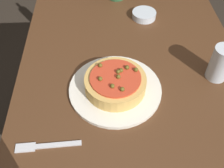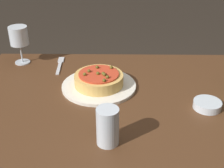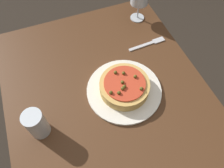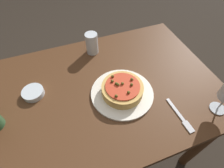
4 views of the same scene
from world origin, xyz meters
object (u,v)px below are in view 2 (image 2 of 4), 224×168
at_px(dinner_plate, 99,86).
at_px(fork, 60,64).
at_px(wine_glass, 19,37).
at_px(side_bowl, 207,105).
at_px(pizza, 99,79).
at_px(dining_table, 114,120).
at_px(water_cup, 108,126).

xyz_separation_m(dinner_plate, fork, (0.19, -0.21, -0.00)).
height_order(wine_glass, side_bowl, wine_glass).
xyz_separation_m(pizza, wine_glass, (0.37, -0.23, 0.09)).
distance_m(dinner_plate, side_bowl, 0.42).
height_order(dinner_plate, wine_glass, wine_glass).
height_order(dining_table, pizza, pizza).
height_order(side_bowl, fork, side_bowl).
xyz_separation_m(side_bowl, fork, (0.58, -0.35, -0.01)).
height_order(pizza, water_cup, water_cup).
relative_size(wine_glass, side_bowl, 1.74).
distance_m(dining_table, fork, 0.39).
distance_m(wine_glass, water_cup, 0.70).
relative_size(dinner_plate, fork, 1.65).
height_order(dining_table, fork, fork).
bearing_deg(fork, dinner_plate, -139.93).
bearing_deg(side_bowl, pizza, -20.09).
bearing_deg(dinner_plate, pizza, 131.60).
bearing_deg(dining_table, fork, -47.15).
height_order(dinner_plate, fork, dinner_plate).
height_order(wine_glass, fork, wine_glass).
xyz_separation_m(dining_table, pizza, (0.06, -0.07, 0.15)).
bearing_deg(side_bowl, dining_table, -13.35).
bearing_deg(fork, dining_table, -139.88).
height_order(dining_table, water_cup, water_cup).
xyz_separation_m(dinner_plate, pizza, (-0.00, 0.00, 0.03)).
relative_size(water_cup, side_bowl, 1.21).
xyz_separation_m(wine_glass, water_cup, (-0.41, 0.57, -0.07)).
bearing_deg(dining_table, side_bowl, 166.65).
distance_m(pizza, side_bowl, 0.42).
distance_m(dinner_plate, water_cup, 0.35).
bearing_deg(pizza, wine_glass, -31.62).
distance_m(dining_table, dinner_plate, 0.15).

